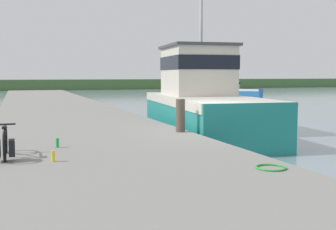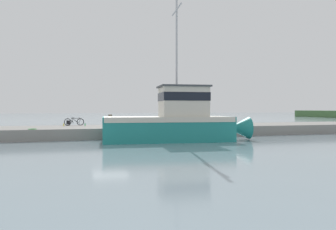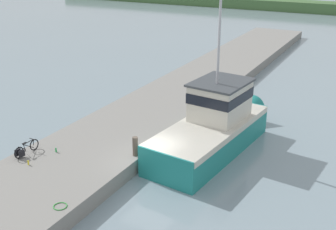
% 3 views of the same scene
% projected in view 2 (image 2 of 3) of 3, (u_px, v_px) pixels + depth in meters
% --- Properties ---
extents(ground_plane, '(320.00, 320.00, 0.00)m').
position_uv_depth(ground_plane, '(110.00, 141.00, 23.58)').
color(ground_plane, gray).
extents(dock_pier, '(6.07, 80.00, 0.83)m').
position_uv_depth(dock_pier, '(105.00, 131.00, 27.11)').
color(dock_pier, gray).
rests_on(dock_pier, ground_plane).
extents(fishing_boat_main, '(4.18, 10.83, 11.09)m').
position_uv_depth(fishing_boat_main, '(175.00, 120.00, 23.22)').
color(fishing_boat_main, teal).
rests_on(fishing_boat_main, ground_plane).
extents(bicycle_touring, '(0.44, 1.69, 0.69)m').
position_uv_depth(bicycle_touring, '(72.00, 122.00, 28.62)').
color(bicycle_touring, black).
rests_on(bicycle_touring, dock_pier).
extents(mooring_post, '(0.29, 0.29, 1.04)m').
position_uv_depth(mooring_post, '(110.00, 121.00, 24.52)').
color(mooring_post, '#51473D').
rests_on(mooring_post, dock_pier).
extents(hose_coil, '(0.59, 0.59, 0.04)m').
position_uv_depth(hose_coil, '(32.00, 129.00, 23.23)').
color(hose_coil, green).
rests_on(hose_coil, dock_pier).
extents(water_bottle_by_bike, '(0.08, 0.08, 0.23)m').
position_uv_depth(water_bottle_by_bike, '(85.00, 125.00, 27.80)').
color(water_bottle_by_bike, green).
rests_on(water_bottle_by_bike, dock_pier).
extents(water_bottle_on_curb, '(0.08, 0.08, 0.23)m').
position_uv_depth(water_bottle_on_curb, '(64.00, 125.00, 27.53)').
color(water_bottle_on_curb, yellow).
rests_on(water_bottle_on_curb, dock_pier).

